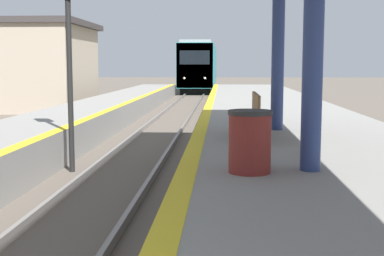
{
  "coord_description": "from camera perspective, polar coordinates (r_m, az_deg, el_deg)",
  "views": [
    {
      "loc": [
        2.16,
        -1.02,
        2.39
      ],
      "look_at": [
        0.81,
        22.43,
        -0.41
      ],
      "focal_mm": 50.0,
      "sensor_mm": 36.0,
      "label": 1
    }
  ],
  "objects": [
    {
      "name": "train",
      "position": [
        50.75,
        0.85,
        6.57
      ],
      "size": [
        2.88,
        19.42,
        4.31
      ],
      "color": "black",
      "rests_on": "ground"
    },
    {
      "name": "bench",
      "position": [
        11.14,
        6.2,
        1.49
      ],
      "size": [
        0.44,
        1.84,
        0.92
      ],
      "color": "brown",
      "rests_on": "platform_right"
    },
    {
      "name": "trash_bin",
      "position": [
        7.53,
        6.18,
        -1.43
      ],
      "size": [
        0.63,
        0.63,
        0.88
      ],
      "color": "maroon",
      "rests_on": "platform_right"
    },
    {
      "name": "signal_mid",
      "position": [
        12.1,
        -13.07,
        10.8
      ],
      "size": [
        0.36,
        0.31,
        4.69
      ],
      "color": "black",
      "rests_on": "ground"
    }
  ]
}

